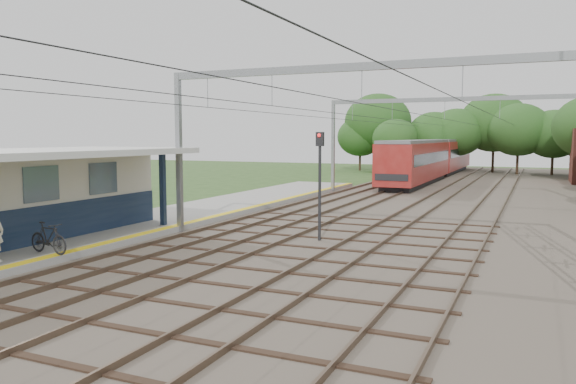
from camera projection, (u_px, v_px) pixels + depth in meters
The scene contains 9 objects.
ballast_bed at pixel (443, 205), 34.69m from camera, with size 18.00×90.00×0.10m, color #473D33.
platform at pixel (120, 230), 24.82m from camera, with size 5.00×52.00×0.35m, color gray.
yellow_stripe at pixel (162, 229), 23.89m from camera, with size 0.45×52.00×0.01m, color yellow.
rail_tracks at pixel (403, 201), 35.70m from camera, with size 11.80×88.00×0.15m.
catenary_system at pixel (420, 113), 30.12m from camera, with size 17.22×88.00×7.00m.
tree_band at pixel (483, 131), 58.92m from camera, with size 31.72×30.88×8.82m.
bicycle at pixel (48, 238), 18.78m from camera, with size 0.51×1.79×1.08m, color black.
train at pixel (435, 157), 57.72m from camera, with size 2.96×36.85×3.88m.
signal_post at pixel (320, 173), 22.36m from camera, with size 0.31×0.27×4.46m.
Camera 1 is at (9.31, -5.36, 4.27)m, focal length 35.00 mm.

